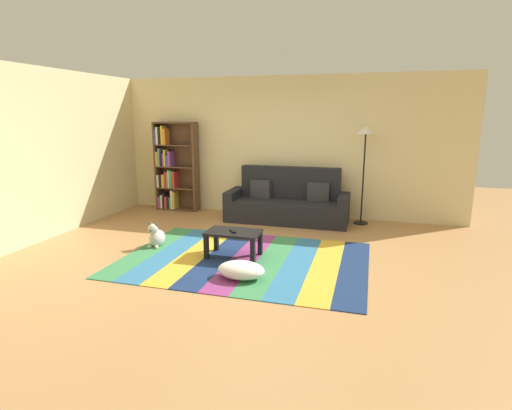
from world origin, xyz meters
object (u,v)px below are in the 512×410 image
(bookshelf, at_px, (172,169))
(dog, at_px, (156,237))
(standing_lamp, at_px, (365,143))
(couch, at_px, (288,203))
(tv_remote, at_px, (233,231))
(pouf, at_px, (241,270))
(coffee_table, at_px, (234,236))

(bookshelf, height_order, dog, bookshelf)
(standing_lamp, bearing_deg, couch, -172.70)
(bookshelf, distance_m, standing_lamp, 3.92)
(bookshelf, bearing_deg, tv_remote, -48.70)
(standing_lamp, bearing_deg, dog, -142.81)
(pouf, bearing_deg, tv_remote, 116.70)
(bookshelf, relative_size, coffee_table, 2.43)
(bookshelf, xyz_separation_m, dog, (0.91, -2.35, -0.70))
(couch, relative_size, bookshelf, 1.24)
(bookshelf, height_order, pouf, bookshelf)
(bookshelf, distance_m, dog, 2.62)
(tv_remote, bearing_deg, bookshelf, 92.08)
(couch, distance_m, bookshelf, 2.59)
(coffee_table, distance_m, tv_remote, 0.09)
(coffee_table, relative_size, pouf, 1.28)
(pouf, xyz_separation_m, standing_lamp, (1.33, 3.07, 1.37))
(standing_lamp, xyz_separation_m, tv_remote, (-1.67, -2.39, -1.09))
(standing_lamp, bearing_deg, tv_remote, -124.87)
(pouf, relative_size, dog, 1.47)
(coffee_table, relative_size, tv_remote, 5.01)
(tv_remote, bearing_deg, standing_lamp, 15.91)
(couch, bearing_deg, dog, -127.85)
(tv_remote, bearing_deg, couch, 42.52)
(couch, bearing_deg, standing_lamp, 7.30)
(tv_remote, bearing_deg, pouf, -102.53)
(coffee_table, bearing_deg, standing_lamp, 54.69)
(bookshelf, distance_m, coffee_table, 3.35)
(standing_lamp, bearing_deg, pouf, -113.43)
(coffee_table, bearing_deg, pouf, -64.41)
(coffee_table, xyz_separation_m, pouf, (0.34, -0.71, -0.20))
(dog, bearing_deg, couch, 52.15)
(coffee_table, distance_m, pouf, 0.81)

